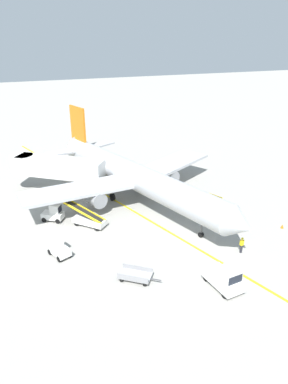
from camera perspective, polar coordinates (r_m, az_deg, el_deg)
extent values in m
plane|color=#9E9B93|center=(37.02, 5.66, -8.62)|extent=(300.00, 300.00, 0.00)
cube|color=yellow|center=(40.74, 2.04, -5.23)|extent=(23.12, 76.76, 0.01)
cylinder|color=#B2B5BA|center=(45.00, -1.44, 2.54)|extent=(11.72, 29.69, 3.30)
cone|color=#B2B5BA|center=(34.71, 15.09, -5.15)|extent=(3.78, 3.22, 3.23)
cone|color=#B2B5BA|center=(58.11, -11.40, 7.45)|extent=(3.80, 3.58, 3.14)
cube|color=#B2B5BA|center=(50.75, 4.28, 4.51)|extent=(13.52, 10.08, 0.36)
cylinder|color=gray|center=(49.36, 3.63, 2.73)|extent=(2.73, 3.61, 1.90)
cube|color=#B2B5BA|center=(42.63, -10.70, 0.28)|extent=(13.31, 5.42, 0.36)
cylinder|color=gray|center=(42.94, -8.04, -0.81)|extent=(2.73, 3.61, 1.90)
cube|color=orange|center=(55.14, -10.51, 10.57)|extent=(1.41, 3.91, 5.20)
cube|color=#B2B5BA|center=(57.15, -7.39, 7.45)|extent=(5.64, 4.16, 0.24)
cube|color=#B2B5BA|center=(54.43, -12.79, 6.21)|extent=(5.47, 2.95, 0.24)
cylinder|color=#4C4C51|center=(38.13, 9.18, -5.06)|extent=(0.20, 0.20, 3.12)
cylinder|color=black|center=(38.76, 9.06, -6.72)|extent=(0.50, 0.64, 0.56)
cylinder|color=#4C4C51|center=(48.42, -0.79, 1.72)|extent=(0.20, 0.20, 3.12)
cylinder|color=black|center=(48.83, -0.78, 0.54)|extent=(0.61, 1.02, 0.96)
cylinder|color=#4C4C51|center=(46.06, -5.10, 0.42)|extent=(0.20, 0.20, 3.12)
cylinder|color=black|center=(46.49, -5.06, -0.80)|extent=(0.61, 1.02, 0.96)
cube|color=black|center=(35.58, 12.60, -3.49)|extent=(2.97, 1.76, 0.60)
cube|color=silver|center=(48.85, -13.25, 3.83)|extent=(11.08, 9.40, 2.50)
cylinder|color=silver|center=(51.75, -18.83, 4.30)|extent=(3.20, 3.20, 2.50)
cylinder|color=#59595B|center=(48.91, -11.13, 0.99)|extent=(0.56, 0.56, 2.35)
cube|color=#333338|center=(49.27, -11.04, 0.00)|extent=(1.80, 1.40, 0.50)
cube|color=silver|center=(32.00, 12.47, -13.45)|extent=(2.24, 3.77, 0.80)
cube|color=silver|center=(31.07, 13.38, -12.64)|extent=(1.67, 1.76, 1.10)
cube|color=black|center=(30.63, 14.33, -13.36)|extent=(1.43, 0.22, 0.77)
cylinder|color=black|center=(31.98, 15.03, -14.69)|extent=(0.28, 0.62, 0.60)
cylinder|color=black|center=(31.09, 12.73, -15.70)|extent=(0.28, 0.62, 0.60)
cylinder|color=black|center=(33.43, 12.11, -12.45)|extent=(0.28, 0.62, 0.60)
cylinder|color=black|center=(32.58, 9.85, -13.33)|extent=(0.28, 0.62, 0.60)
cube|color=silver|center=(42.64, -14.32, -3.64)|extent=(2.72, 2.41, 0.70)
cube|color=silver|center=(42.07, -13.92, -2.61)|extent=(1.47, 1.46, 1.10)
cube|color=black|center=(41.87, -13.28, -2.68)|extent=(0.61, 0.86, 0.77)
cylinder|color=black|center=(42.91, -12.95, -3.84)|extent=(0.62, 0.51, 0.60)
cylinder|color=black|center=(42.03, -13.55, -4.52)|extent=(0.62, 0.51, 0.60)
cylinder|color=black|center=(43.59, -14.97, -3.60)|extent=(0.62, 0.51, 0.60)
cylinder|color=black|center=(42.72, -15.60, -4.27)|extent=(0.62, 0.51, 0.60)
cube|color=silver|center=(36.03, -13.35, -8.98)|extent=(2.10, 2.71, 0.70)
cube|color=silver|center=(35.88, -13.84, -7.49)|extent=(1.37, 1.39, 1.10)
cube|color=black|center=(36.28, -14.26, -7.17)|extent=(0.93, 0.44, 0.77)
cylinder|color=black|center=(36.63, -14.74, -9.20)|extent=(0.43, 0.64, 0.60)
cylinder|color=black|center=(37.07, -13.25, -8.60)|extent=(0.43, 0.64, 0.60)
cylinder|color=black|center=(35.38, -13.34, -10.33)|extent=(0.43, 0.64, 0.60)
cylinder|color=black|center=(35.83, -11.82, -9.70)|extent=(0.43, 0.64, 0.60)
cube|color=silver|center=(45.41, 10.42, -1.58)|extent=(2.45, 4.06, 0.60)
cylinder|color=black|center=(44.59, 11.66, -2.61)|extent=(0.37, 0.64, 0.60)
cylinder|color=black|center=(44.22, 10.09, -2.71)|extent=(0.37, 0.64, 0.60)
cylinder|color=black|center=(46.86, 10.69, -1.18)|extent=(0.37, 0.64, 0.60)
cylinder|color=black|center=(46.51, 9.18, -1.26)|extent=(0.37, 0.64, 0.60)
cube|color=black|center=(44.49, 10.73, -0.80)|extent=(2.19, 5.06, 1.76)
cube|color=yellow|center=(44.58, 11.30, -0.63)|extent=(1.40, 4.86, 1.84)
cube|color=yellow|center=(44.32, 10.19, -0.69)|extent=(1.40, 4.86, 1.84)
cube|color=silver|center=(40.74, -8.66, -4.56)|extent=(3.68, 3.81, 0.60)
cylinder|color=black|center=(41.12, -10.67, -4.91)|extent=(0.57, 0.59, 0.60)
cylinder|color=black|center=(42.02, -9.68, -4.17)|extent=(0.57, 0.59, 0.60)
cylinder|color=black|center=(39.77, -7.52, -5.74)|extent=(0.57, 0.59, 0.60)
cylinder|color=black|center=(40.70, -6.57, -4.95)|extent=(0.57, 0.59, 0.60)
cube|color=black|center=(40.61, -9.45, -3.20)|extent=(4.05, 4.28, 1.76)
cube|color=yellow|center=(40.23, -9.82, -3.31)|extent=(3.46, 3.74, 1.84)
cube|color=yellow|center=(40.89, -9.11, -2.79)|extent=(3.46, 3.74, 1.84)
cube|color=#A5A5A8|center=(32.15, -1.42, -13.18)|extent=(3.13, 2.91, 0.16)
cube|color=#4C4C51|center=(31.76, 1.86, -13.76)|extent=(0.76, 0.62, 0.08)
cylinder|color=#4C4C51|center=(31.68, 2.68, -13.89)|extent=(0.12, 0.12, 0.05)
cube|color=gray|center=(32.58, -1.02, -12.07)|extent=(2.23, 1.78, 0.50)
cube|color=gray|center=(31.43, -1.84, -13.60)|extent=(2.23, 1.78, 0.50)
cylinder|color=black|center=(32.53, 0.73, -13.25)|extent=(0.36, 0.32, 0.36)
cylinder|color=black|center=(31.61, 0.13, -14.51)|extent=(0.36, 0.32, 0.36)
cylinder|color=black|center=(33.03, -2.87, -12.62)|extent=(0.36, 0.32, 0.36)
cylinder|color=black|center=(32.13, -3.58, -13.83)|extent=(0.36, 0.32, 0.36)
cylinder|color=#26262D|center=(36.95, 15.20, -8.72)|extent=(0.24, 0.24, 0.85)
cube|color=yellow|center=(36.59, 15.32, -7.78)|extent=(0.36, 0.22, 0.56)
sphere|color=beige|center=(36.39, 15.39, -7.26)|extent=(0.20, 0.20, 0.20)
sphere|color=yellow|center=(36.36, 15.40, -7.18)|extent=(0.24, 0.24, 0.24)
cone|color=orange|center=(42.83, 21.15, -5.11)|extent=(0.36, 0.36, 0.44)
cone|color=orange|center=(44.00, -10.09, -2.97)|extent=(0.36, 0.36, 0.44)
cone|color=orange|center=(49.86, -7.82, 0.49)|extent=(0.36, 0.36, 0.44)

